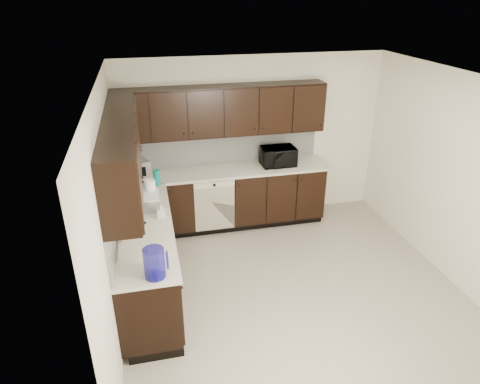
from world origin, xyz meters
name	(u,v)px	position (x,y,z in m)	size (l,w,h in m)	color
floor	(291,287)	(0.00, 0.00, 0.00)	(4.00, 4.00, 0.00)	#A79C8A
ceiling	(304,82)	(0.00, 0.00, 2.50)	(4.00, 4.00, 0.00)	white
wall_back	(252,140)	(0.00, 2.00, 1.25)	(4.00, 0.02, 2.50)	silver
wall_left	(110,216)	(-2.00, 0.00, 1.25)	(0.02, 4.00, 2.50)	silver
wall_right	(455,180)	(2.00, 0.00, 1.25)	(0.02, 4.00, 2.50)	silver
wall_front	(395,319)	(0.00, -2.00, 1.25)	(4.00, 0.02, 2.50)	silver
lower_cabinets	(197,224)	(-1.01, 1.11, 0.41)	(3.00, 2.80, 0.90)	black
countertop	(195,190)	(-1.01, 1.11, 0.92)	(3.03, 2.83, 0.04)	beige
backsplash	(176,167)	(-1.22, 1.32, 1.18)	(3.00, 2.80, 0.48)	silver
upper_cabinets	(183,126)	(-1.10, 1.20, 1.77)	(3.00, 2.80, 0.70)	black
dishwasher	(215,203)	(-0.70, 1.41, 0.55)	(0.58, 0.04, 0.78)	beige
sink	(146,243)	(-1.68, -0.01, 0.88)	(0.54, 0.82, 0.42)	beige
microwave	(278,156)	(0.31, 1.67, 1.08)	(0.50, 0.34, 0.28)	black
soap_bottle_a	(161,211)	(-1.48, 0.39, 1.03)	(0.08, 0.09, 0.19)	gray
soap_bottle_b	(131,192)	(-1.82, 0.91, 1.07)	(0.10, 0.10, 0.25)	gray
toaster_oven	(136,169)	(-1.75, 1.73, 1.05)	(0.34, 0.25, 0.21)	#ACACAE
storage_bin	(141,202)	(-1.71, 0.70, 1.02)	(0.41, 0.31, 0.16)	silver
blue_pitcher	(154,263)	(-1.60, -0.70, 1.09)	(0.19, 0.19, 0.29)	navy
teal_tumbler	(157,178)	(-1.48, 1.35, 1.04)	(0.09, 0.09, 0.21)	#0B8275
paper_towel_roll	(151,191)	(-1.58, 0.85, 1.08)	(0.13, 0.13, 0.29)	white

